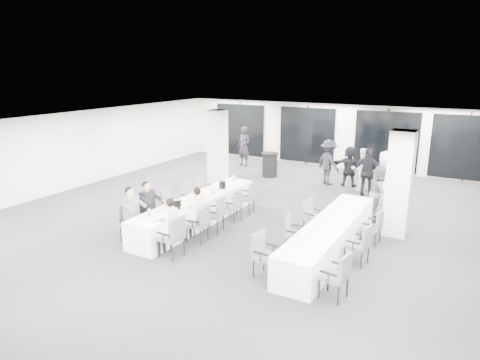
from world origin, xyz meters
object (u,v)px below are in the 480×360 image
object	(u,v)px
ice_bucket_far	(222,185)
banquet_table_main	(197,211)
chair_main_left_near	(129,220)
chair_side_left_near	(264,252)
standing_guest_f	(350,164)
chair_side_right_far	(374,225)
ice_bucket_near	(177,204)
standing_guest_b	(362,167)
standing_guest_h	(380,189)
chair_side_right_near	(338,274)
chair_side_right_mid	(361,243)
cocktail_table	(270,164)
standing_guest_e	(385,174)
chair_main_right_near	(174,234)
chair_main_right_second	(200,222)
chair_main_left_far	(203,190)
chair_main_right_fourth	(234,204)
chair_main_left_fourth	(189,196)
standing_guest_g	(244,144)
standing_guest_c	(329,159)
banquet_table_side	(330,237)
chair_side_left_mid	(292,231)
chair_main_left_second	(145,213)
chair_main_left_mid	(170,203)
chair_main_right_mid	(216,212)
chair_side_left_far	(312,214)
chair_main_right_far	(248,196)

from	to	relation	value
ice_bucket_far	banquet_table_main	bearing A→B (deg)	-94.18
chair_main_left_near	ice_bucket_far	size ratio (longest dim) A/B	4.16
chair_side_left_near	standing_guest_f	world-z (taller)	standing_guest_f
chair_side_right_far	ice_bucket_near	size ratio (longest dim) A/B	3.58
standing_guest_b	standing_guest_h	bearing A→B (deg)	85.04
chair_side_right_near	chair_side_right_mid	bearing A→B (deg)	8.28
chair_side_right_mid	chair_side_right_far	xyz separation A→B (m)	(-0.00, 1.36, -0.03)
cocktail_table	chair_side_left_near	xyz separation A→B (m)	(3.64, -7.90, 0.05)
standing_guest_f	standing_guest_e	bearing A→B (deg)	129.36
chair_main_right_near	chair_main_right_second	distance (m)	1.08
chair_main_left_far	chair_side_left_near	world-z (taller)	chair_side_left_near
banquet_table_main	standing_guest_f	size ratio (longest dim) A/B	2.88
chair_side_left_near	standing_guest_h	distance (m)	5.06
chair_main_right_fourth	chair_side_right_mid	xyz separation A→B (m)	(3.90, -1.08, 0.01)
chair_main_left_fourth	standing_guest_g	world-z (taller)	standing_guest_g
chair_main_left_fourth	standing_guest_c	distance (m)	5.92
chair_main_right_near	chair_side_right_mid	size ratio (longest dim) A/B	1.08
chair_main_right_near	chair_side_right_mid	distance (m)	4.27
banquet_table_side	standing_guest_c	distance (m)	6.35
banquet_table_main	ice_bucket_far	size ratio (longest dim) A/B	21.74
chair_side_left_mid	banquet_table_side	bearing A→B (deg)	106.09
chair_main_left_second	chair_main_left_mid	distance (m)	1.04
chair_main_left_second	chair_main_right_fourth	xyz separation A→B (m)	(1.66, 1.91, -0.00)
chair_main_left_mid	chair_side_left_mid	bearing A→B (deg)	85.60
chair_main_left_far	chair_main_right_near	size ratio (longest dim) A/B	0.89
cocktail_table	chair_side_left_near	bearing A→B (deg)	-65.27
chair_side_right_mid	standing_guest_h	distance (m)	3.36
chair_side_left_near	chair_main_left_near	bearing A→B (deg)	-85.36
chair_side_right_near	ice_bucket_far	size ratio (longest dim) A/B	4.13
chair_main_right_second	standing_guest_c	distance (m)	7.13
standing_guest_f	chair_main_right_near	bearing A→B (deg)	69.32
standing_guest_f	standing_guest_h	xyz separation A→B (m)	(1.77, -3.16, 0.05)
chair_main_left_mid	chair_side_right_mid	distance (m)	5.57
chair_main_left_far	chair_main_right_mid	bearing A→B (deg)	50.16
banquet_table_main	chair_side_left_far	bearing A→B (deg)	17.29
chair_main_right_far	chair_side_left_far	distance (m)	2.30
standing_guest_f	ice_bucket_far	xyz separation A→B (m)	(-2.57, -4.87, -0.00)
chair_main_right_second	chair_side_right_mid	distance (m)	3.96
standing_guest_c	standing_guest_f	distance (m)	0.79
chair_main_left_fourth	ice_bucket_far	distance (m)	1.10
chair_main_left_fourth	standing_guest_c	size ratio (longest dim) A/B	0.46
chair_main_left_mid	chair_side_right_near	size ratio (longest dim) A/B	0.97
standing_guest_e	ice_bucket_far	world-z (taller)	standing_guest_e
banquet_table_main	standing_guest_b	world-z (taller)	standing_guest_b
chair_main_left_far	standing_guest_e	size ratio (longest dim) A/B	0.46
chair_main_right_mid	standing_guest_b	size ratio (longest dim) A/B	0.56
chair_main_left_fourth	ice_bucket_far	size ratio (longest dim) A/B	3.89
chair_main_left_second	standing_guest_b	xyz separation A→B (m)	(4.04, 6.94, 0.35)
chair_main_left_far	chair_side_right_near	size ratio (longest dim) A/B	0.94
chair_main_left_near	standing_guest_b	xyz separation A→B (m)	(4.04, 7.58, 0.34)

